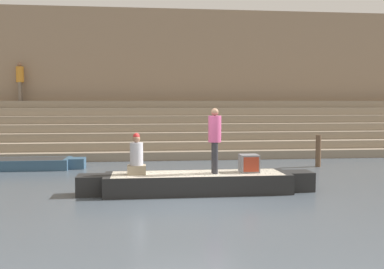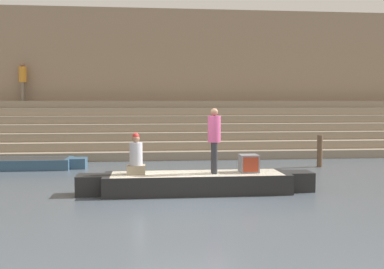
{
  "view_description": "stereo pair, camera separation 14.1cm",
  "coord_description": "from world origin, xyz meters",
  "px_view_note": "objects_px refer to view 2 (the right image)",
  "views": [
    {
      "loc": [
        -1.15,
        -10.25,
        2.29
      ],
      "look_at": [
        0.28,
        2.14,
        1.4
      ],
      "focal_mm": 42.0,
      "sensor_mm": 36.0,
      "label": 1
    },
    {
      "loc": [
        -1.01,
        -10.27,
        2.29
      ],
      "look_at": [
        0.28,
        2.14,
        1.4
      ],
      "focal_mm": 42.0,
      "sensor_mm": 36.0,
      "label": 2
    }
  ],
  "objects_px": {
    "person_on_steps": "(23,79)",
    "person_rowing": "(136,158)",
    "rowboat_main": "(197,182)",
    "tv_set": "(249,163)",
    "person_standing": "(214,136)",
    "moored_boat_shore": "(16,163)",
    "mooring_post": "(320,151)"
  },
  "relations": [
    {
      "from": "person_rowing",
      "to": "person_on_steps",
      "type": "bearing_deg",
      "value": 104.69
    },
    {
      "from": "rowboat_main",
      "to": "person_standing",
      "type": "distance_m",
      "value": 1.26
    },
    {
      "from": "person_rowing",
      "to": "person_on_steps",
      "type": "height_order",
      "value": "person_on_steps"
    },
    {
      "from": "rowboat_main",
      "to": "mooring_post",
      "type": "relative_size",
      "value": 5.28
    },
    {
      "from": "person_standing",
      "to": "person_rowing",
      "type": "height_order",
      "value": "person_standing"
    },
    {
      "from": "rowboat_main",
      "to": "moored_boat_shore",
      "type": "bearing_deg",
      "value": 142.15
    },
    {
      "from": "person_on_steps",
      "to": "person_rowing",
      "type": "bearing_deg",
      "value": 143.62
    },
    {
      "from": "person_standing",
      "to": "rowboat_main",
      "type": "bearing_deg",
      "value": 163.72
    },
    {
      "from": "mooring_post",
      "to": "tv_set",
      "type": "bearing_deg",
      "value": -131.07
    },
    {
      "from": "person_rowing",
      "to": "mooring_post",
      "type": "xyz_separation_m",
      "value": [
        6.39,
        4.07,
        -0.34
      ]
    },
    {
      "from": "person_rowing",
      "to": "mooring_post",
      "type": "height_order",
      "value": "person_rowing"
    },
    {
      "from": "person_rowing",
      "to": "moored_boat_shore",
      "type": "distance_m",
      "value": 6.34
    },
    {
      "from": "tv_set",
      "to": "moored_boat_shore",
      "type": "distance_m",
      "value": 8.49
    },
    {
      "from": "moored_boat_shore",
      "to": "mooring_post",
      "type": "relative_size",
      "value": 4.2
    },
    {
      "from": "moored_boat_shore",
      "to": "person_on_steps",
      "type": "xyz_separation_m",
      "value": [
        -1.12,
        5.44,
        3.18
      ]
    },
    {
      "from": "person_standing",
      "to": "moored_boat_shore",
      "type": "relative_size",
      "value": 0.35
    },
    {
      "from": "tv_set",
      "to": "moored_boat_shore",
      "type": "relative_size",
      "value": 0.1
    },
    {
      "from": "mooring_post",
      "to": "person_on_steps",
      "type": "distance_m",
      "value": 13.48
    },
    {
      "from": "mooring_post",
      "to": "rowboat_main",
      "type": "bearing_deg",
      "value": -140.1
    },
    {
      "from": "person_standing",
      "to": "mooring_post",
      "type": "distance_m",
      "value": 6.12
    },
    {
      "from": "person_standing",
      "to": "mooring_post",
      "type": "xyz_separation_m",
      "value": [
        4.43,
        4.14,
        -0.88
      ]
    },
    {
      "from": "moored_boat_shore",
      "to": "mooring_post",
      "type": "height_order",
      "value": "mooring_post"
    },
    {
      "from": "person_rowing",
      "to": "moored_boat_shore",
      "type": "bearing_deg",
      "value": 118.88
    },
    {
      "from": "rowboat_main",
      "to": "person_on_steps",
      "type": "distance_m",
      "value": 12.62
    },
    {
      "from": "rowboat_main",
      "to": "tv_set",
      "type": "bearing_deg",
      "value": 2.79
    },
    {
      "from": "person_standing",
      "to": "person_rowing",
      "type": "bearing_deg",
      "value": 171.37
    },
    {
      "from": "tv_set",
      "to": "mooring_post",
      "type": "relative_size",
      "value": 0.42
    },
    {
      "from": "person_rowing",
      "to": "moored_boat_shore",
      "type": "height_order",
      "value": "person_rowing"
    },
    {
      "from": "rowboat_main",
      "to": "tv_set",
      "type": "relative_size",
      "value": 12.64
    },
    {
      "from": "person_rowing",
      "to": "person_on_steps",
      "type": "distance_m",
      "value": 11.71
    },
    {
      "from": "person_rowing",
      "to": "person_standing",
      "type": "bearing_deg",
      "value": -14.98
    },
    {
      "from": "moored_boat_shore",
      "to": "mooring_post",
      "type": "distance_m",
      "value": 10.62
    }
  ]
}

